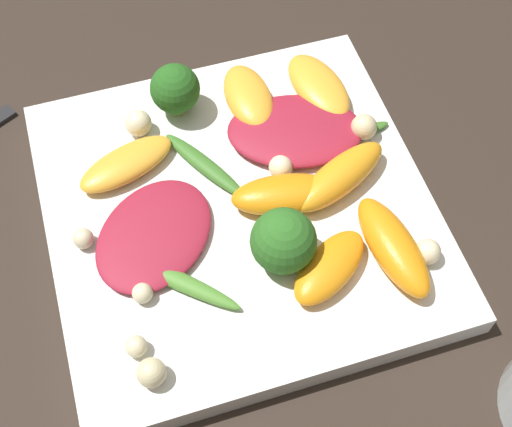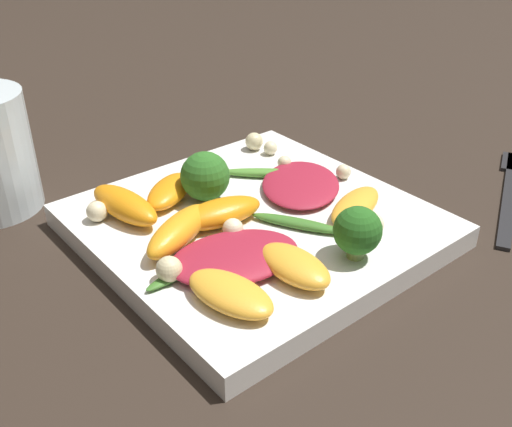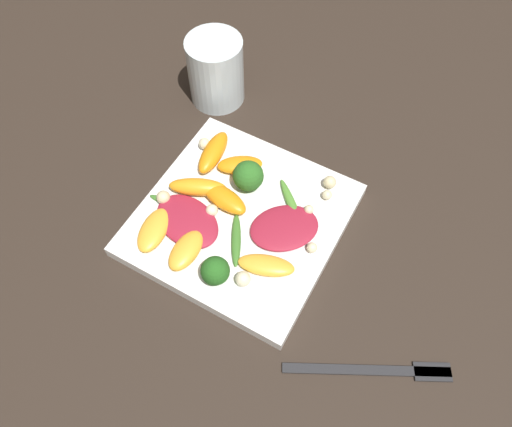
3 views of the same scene
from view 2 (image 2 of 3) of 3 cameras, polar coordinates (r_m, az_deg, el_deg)
ground_plane at (r=0.49m, az=-0.06°, el=-2.08°), size 2.40×2.40×0.00m
plate at (r=0.49m, az=-0.06°, el=-1.14°), size 0.25×0.25×0.02m
fork at (r=0.61m, az=23.09°, el=2.66°), size 0.18×0.10×0.01m
radicchio_leaf_0 at (r=0.42m, az=-2.03°, el=-4.14°), size 0.11×0.09×0.01m
radicchio_leaf_1 at (r=0.52m, az=4.28°, el=2.80°), size 0.11×0.11×0.01m
orange_segment_0 at (r=0.49m, az=9.45°, el=0.72°), size 0.08×0.05×0.01m
orange_segment_1 at (r=0.39m, az=-2.47°, el=-7.61°), size 0.05×0.07×0.02m
orange_segment_2 at (r=0.50m, az=-8.27°, el=2.13°), size 0.07×0.06×0.02m
orange_segment_3 at (r=0.45m, az=-7.35°, el=-1.61°), size 0.08×0.06×0.02m
orange_segment_4 at (r=0.47m, az=-3.47°, el=0.06°), size 0.07×0.04×0.02m
orange_segment_5 at (r=0.41m, az=3.69°, el=-4.97°), size 0.03×0.06×0.02m
orange_segment_6 at (r=0.49m, az=-12.41°, el=0.82°), size 0.04×0.08×0.02m
broccoli_floret_0 at (r=0.43m, az=9.64°, el=-1.69°), size 0.04×0.04×0.04m
broccoli_floret_1 at (r=0.50m, az=-4.88°, el=3.53°), size 0.04×0.04×0.04m
arugula_sprig_0 at (r=0.47m, az=3.95°, el=-0.94°), size 0.05×0.07×0.01m
arugula_sprig_1 at (r=0.54m, az=1.59°, el=3.85°), size 0.08×0.07×0.01m
arugula_sprig_2 at (r=0.42m, az=-6.22°, el=-5.00°), size 0.08×0.02×0.01m
macadamia_nut_0 at (r=0.58m, az=1.39°, el=6.25°), size 0.01×0.01×0.01m
macadamia_nut_1 at (r=0.45m, az=-2.21°, el=-1.47°), size 0.02×0.02×0.02m
macadamia_nut_2 at (r=0.54m, az=8.32°, el=3.95°), size 0.01×0.01×0.01m
macadamia_nut_3 at (r=0.55m, az=2.72°, el=4.87°), size 0.01×0.01×0.01m
macadamia_nut_4 at (r=0.59m, az=-0.18°, el=6.89°), size 0.02×0.02×0.02m
macadamia_nut_5 at (r=0.49m, az=-14.92°, el=0.19°), size 0.02×0.02×0.02m
macadamia_nut_6 at (r=0.46m, az=10.97°, el=-1.06°), size 0.02×0.02×0.02m
macadamia_nut_7 at (r=0.41m, az=-8.28°, el=-5.27°), size 0.02×0.02×0.02m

